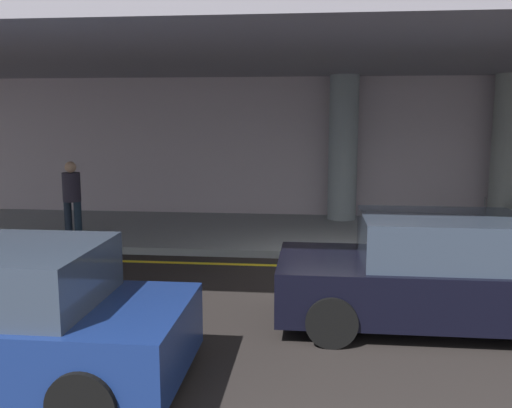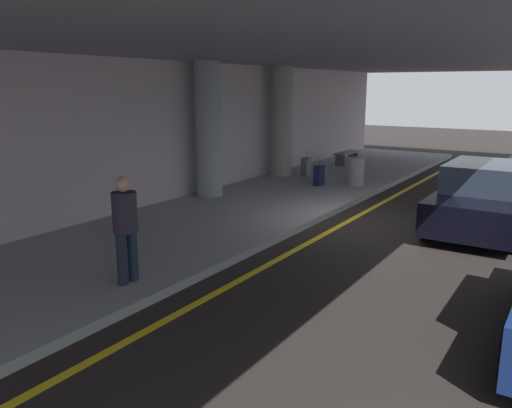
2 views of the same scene
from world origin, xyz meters
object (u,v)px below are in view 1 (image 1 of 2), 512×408
at_px(support_column_center, 507,149).
at_px(traveler_with_luggage, 72,195).
at_px(support_column_left_mid, 343,148).
at_px(car_black, 435,274).
at_px(suitcase_upright_secondary, 483,223).

xyz_separation_m(support_column_center, traveler_with_luggage, (-9.89, -3.01, -0.86)).
xyz_separation_m(support_column_left_mid, car_black, (0.91, -7.01, -1.26)).
bearing_deg(support_column_left_mid, suitcase_upright_secondary, -32.82).
xyz_separation_m(support_column_left_mid, suitcase_upright_secondary, (2.99, -1.93, -1.51)).
relative_size(support_column_left_mid, support_column_center, 1.00).
xyz_separation_m(car_black, suitcase_upright_secondary, (2.08, 5.08, -0.25)).
height_order(support_column_left_mid, traveler_with_luggage, support_column_left_mid).
bearing_deg(suitcase_upright_secondary, traveler_with_luggage, -157.50).
xyz_separation_m(support_column_center, car_black, (-3.09, -7.01, -1.26)).
relative_size(support_column_left_mid, suitcase_upright_secondary, 4.06).
bearing_deg(support_column_left_mid, support_column_center, 0.00).
distance_m(support_column_center, traveler_with_luggage, 10.37).
height_order(support_column_left_mid, car_black, support_column_left_mid).
bearing_deg(traveler_with_luggage, suitcase_upright_secondary, 101.04).
height_order(support_column_left_mid, suitcase_upright_secondary, support_column_left_mid).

